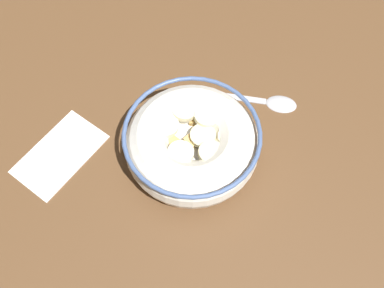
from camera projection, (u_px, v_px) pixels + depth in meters
ground_plane at (192, 157)px, 60.46cm from camera, size 135.87×135.87×2.00cm
cereal_bowl at (192, 143)px, 56.64cm from camera, size 18.23×18.23×6.23cm
spoon at (265, 101)px, 63.47cm from camera, size 3.17×17.39×0.80cm
folded_napkin at (60, 154)px, 59.43cm from camera, size 14.66×12.34×0.30cm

